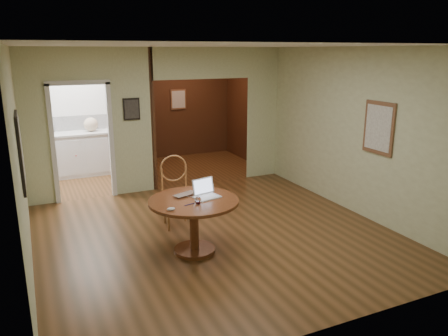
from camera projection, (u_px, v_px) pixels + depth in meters
name	position (u px, v px, depth m)	size (l,w,h in m)	color
floor	(217.00, 235.00, 6.45)	(5.00, 5.00, 0.00)	#472D14
room_shell	(132.00, 121.00, 8.64)	(5.20, 7.50, 5.00)	white
dining_table	(194.00, 213.00, 5.77)	(1.19, 1.19, 0.74)	brown
chair	(175.00, 187.00, 6.69)	(0.51, 0.51, 1.09)	#AB6C3C
open_laptop	(205.00, 192.00, 5.84)	(0.37, 0.35, 0.23)	silver
closed_laptop	(188.00, 195.00, 5.85)	(0.33, 0.21, 0.03)	#BBBBC0
mouse	(171.00, 209.00, 5.33)	(0.10, 0.06, 0.04)	silver
wine_glass	(198.00, 200.00, 5.56)	(0.09, 0.09, 0.10)	white
pen	(189.00, 204.00, 5.54)	(0.01, 0.01, 0.15)	#0C1454
kitchen_cabinet	(82.00, 153.00, 9.46)	(2.06, 0.60, 0.94)	silver
grocery_bag	(91.00, 124.00, 9.40)	(0.30, 0.26, 0.30)	beige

